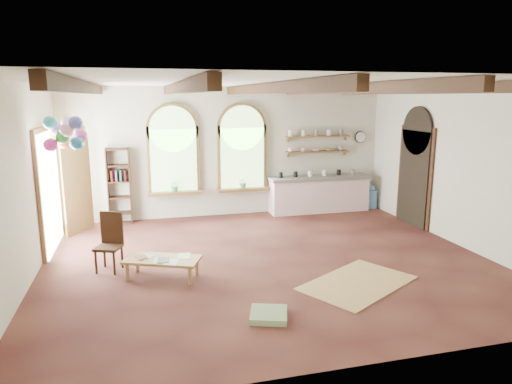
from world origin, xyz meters
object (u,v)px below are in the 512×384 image
object	(u,v)px
kitchen_counter	(319,194)
side_chair	(109,254)
coffee_table	(162,261)
balloon_cluster	(66,134)

from	to	relation	value
kitchen_counter	side_chair	distance (m)	5.90
coffee_table	balloon_cluster	world-z (taller)	balloon_cluster
side_chair	balloon_cluster	xyz separation A→B (m)	(-0.61, 0.58, 2.04)
balloon_cluster	side_chair	bearing A→B (deg)	-43.26
coffee_table	side_chair	world-z (taller)	side_chair
kitchen_counter	balloon_cluster	world-z (taller)	balloon_cluster
balloon_cluster	coffee_table	bearing A→B (deg)	-38.49
side_chair	balloon_cluster	distance (m)	2.21
coffee_table	side_chair	bearing A→B (deg)	145.33
side_chair	balloon_cluster	size ratio (longest dim) A/B	0.89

